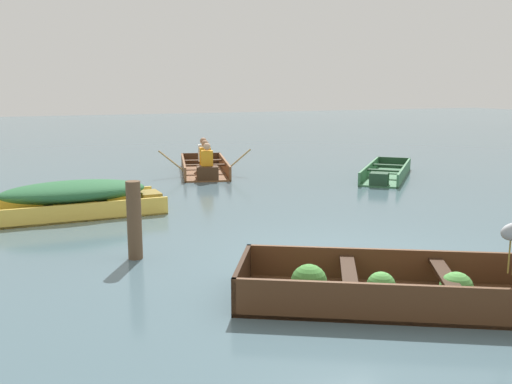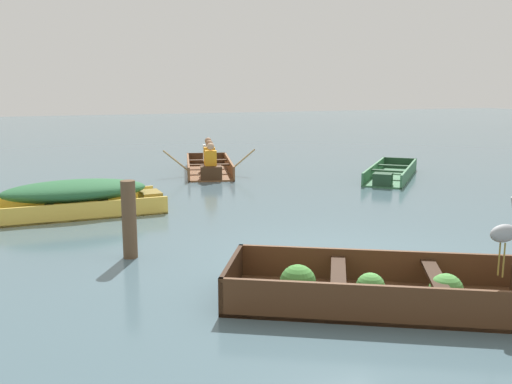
{
  "view_description": "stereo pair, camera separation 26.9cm",
  "coord_description": "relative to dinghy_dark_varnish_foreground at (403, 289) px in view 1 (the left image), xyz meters",
  "views": [
    {
      "loc": [
        -3.82,
        -6.15,
        2.29
      ],
      "look_at": [
        0.18,
        3.39,
        0.35
      ],
      "focal_mm": 40.0,
      "sensor_mm": 36.0,
      "label": 1
    },
    {
      "loc": [
        -3.57,
        -6.25,
        2.29
      ],
      "look_at": [
        0.18,
        3.39,
        0.35
      ],
      "focal_mm": 40.0,
      "sensor_mm": 36.0,
      "label": 2
    }
  ],
  "objects": [
    {
      "name": "ground_plane",
      "position": [
        0.14,
        1.44,
        -0.16
      ],
      "size": [
        80.0,
        80.0,
        0.0
      ],
      "primitive_type": "plane",
      "color": "#47606B"
    },
    {
      "name": "dinghy_dark_varnish_foreground",
      "position": [
        0.0,
        0.0,
        0.0
      ],
      "size": [
        3.57,
        2.75,
        0.43
      ],
      "color": "#4C2D19",
      "rests_on": "ground"
    },
    {
      "name": "skiff_green_near_moored",
      "position": [
        4.8,
        7.05,
        -0.05
      ],
      "size": [
        2.84,
        2.99,
        0.32
      ],
      "color": "#387047",
      "rests_on": "ground"
    },
    {
      "name": "skiff_yellow_mid_moored",
      "position": [
        -2.78,
        5.73,
        0.2
      ],
      "size": [
        3.1,
        1.31,
        0.62
      ],
      "color": "#E5BC47",
      "rests_on": "ground"
    },
    {
      "name": "rowboat_wooden_brown_with_crew",
      "position": [
        0.79,
        9.42,
        0.06
      ],
      "size": [
        2.31,
        3.21,
        0.92
      ],
      "color": "brown",
      "rests_on": "ground"
    },
    {
      "name": "mooring_post",
      "position": [
        -2.32,
        2.7,
        0.37
      ],
      "size": [
        0.19,
        0.19,
        1.05
      ],
      "primitive_type": "cylinder",
      "color": "brown",
      "rests_on": "ground"
    }
  ]
}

